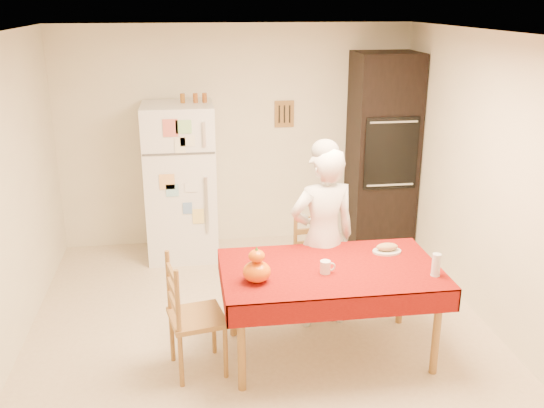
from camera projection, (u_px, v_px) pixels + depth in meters
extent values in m
plane|color=#C1AB8B|center=(262.00, 336.00, 5.20)|extent=(4.50, 4.50, 0.00)
cube|color=#ECE5C6|center=(236.00, 137.00, 6.91)|extent=(4.00, 0.02, 2.50)
cube|color=#ECE5C6|center=(324.00, 354.00, 2.69)|extent=(4.00, 0.02, 2.50)
cube|color=#ECE5C6|center=(498.00, 187.00, 5.07)|extent=(0.02, 4.50, 2.50)
cube|color=white|center=(260.00, 34.00, 4.40)|extent=(4.00, 4.50, 0.02)
cube|color=brown|center=(284.00, 114.00, 6.89)|extent=(0.22, 0.02, 0.30)
cube|color=white|center=(181.00, 182.00, 6.60)|extent=(0.75, 0.70, 1.70)
cube|color=silver|center=(204.00, 134.00, 6.10)|extent=(0.03, 0.03, 0.25)
cube|color=silver|center=(207.00, 204.00, 6.34)|extent=(0.03, 0.03, 0.60)
cube|color=black|center=(382.00, 151.00, 6.88)|extent=(0.70, 0.60, 2.20)
cube|color=black|center=(391.00, 154.00, 6.57)|extent=(0.59, 0.02, 0.80)
cylinder|color=brown|center=(241.00, 348.00, 4.37)|extent=(0.06, 0.06, 0.71)
cylinder|color=brown|center=(233.00, 297.00, 5.11)|extent=(0.06, 0.06, 0.71)
cylinder|color=brown|center=(436.00, 332.00, 4.57)|extent=(0.06, 0.06, 0.71)
cylinder|color=brown|center=(401.00, 286.00, 5.30)|extent=(0.06, 0.06, 0.71)
cube|color=brown|center=(330.00, 271.00, 4.72)|extent=(1.60, 0.90, 0.04)
cube|color=#5B0505|center=(331.00, 268.00, 4.71)|extent=(1.70, 1.00, 0.01)
cylinder|color=brown|center=(305.00, 299.00, 5.38)|extent=(0.04, 0.04, 0.43)
cylinder|color=brown|center=(295.00, 282.00, 5.70)|extent=(0.04, 0.04, 0.43)
cylinder|color=brown|center=(343.00, 294.00, 5.46)|extent=(0.04, 0.04, 0.43)
cylinder|color=brown|center=(331.00, 278.00, 5.77)|extent=(0.04, 0.04, 0.43)
cube|color=brown|center=(319.00, 265.00, 5.50)|extent=(0.45, 0.43, 0.04)
cube|color=brown|center=(314.00, 233.00, 5.58)|extent=(0.36, 0.06, 0.50)
cylinder|color=brown|center=(226.00, 353.00, 4.56)|extent=(0.04, 0.04, 0.43)
cylinder|color=brown|center=(181.00, 361.00, 4.46)|extent=(0.04, 0.04, 0.43)
cylinder|color=brown|center=(214.00, 329.00, 4.89)|extent=(0.04, 0.04, 0.43)
cylinder|color=brown|center=(172.00, 337.00, 4.78)|extent=(0.04, 0.04, 0.43)
cube|color=brown|center=(197.00, 317.00, 4.60)|extent=(0.47, 0.49, 0.04)
cube|color=brown|center=(173.00, 291.00, 4.46)|extent=(0.10, 0.36, 0.50)
imported|color=silver|center=(323.00, 238.00, 5.17)|extent=(0.64, 0.47, 1.61)
cylinder|color=silver|center=(325.00, 267.00, 4.60)|extent=(0.08, 0.08, 0.10)
ellipsoid|color=#CA3404|center=(257.00, 272.00, 4.46)|extent=(0.21, 0.21, 0.16)
ellipsoid|color=#CF3704|center=(257.00, 256.00, 4.42)|extent=(0.12, 0.12, 0.09)
cylinder|color=silver|center=(436.00, 265.00, 4.55)|extent=(0.07, 0.07, 0.18)
cylinder|color=silver|center=(387.00, 251.00, 4.99)|extent=(0.24, 0.24, 0.02)
ellipsoid|color=#A0854F|center=(387.00, 247.00, 4.97)|extent=(0.18, 0.10, 0.06)
cylinder|color=#90561A|center=(183.00, 98.00, 6.37)|extent=(0.05, 0.05, 0.10)
cylinder|color=#914B1A|center=(195.00, 98.00, 6.39)|extent=(0.05, 0.05, 0.10)
cylinder|color=brown|center=(205.00, 98.00, 6.40)|extent=(0.05, 0.05, 0.10)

